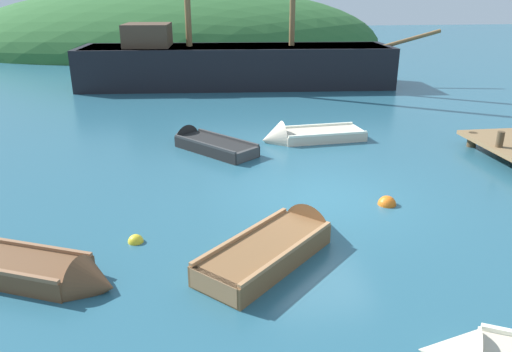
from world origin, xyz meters
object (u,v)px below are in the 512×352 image
object	(u,v)px
buoy_yellow	(136,242)
buoy_red	(350,128)
rowboat_portside	(282,245)
rowboat_center	(303,138)
buoy_orange	(387,205)
rowboat_outer_right	(204,145)
rowboat_outer_left	(38,274)
sailing_ship	(234,71)

from	to	relation	value
buoy_yellow	buoy_red	size ratio (longest dim) A/B	0.88
rowboat_portside	buoy_red	distance (m)	9.41
rowboat_center	buoy_orange	bearing A→B (deg)	92.94
rowboat_outer_right	buoy_yellow	xyz separation A→B (m)	(-1.58, -5.98, -0.11)
rowboat_portside	rowboat_outer_left	bearing A→B (deg)	140.63
rowboat_outer_right	buoy_orange	size ratio (longest dim) A/B	7.65
rowboat_portside	buoy_orange	size ratio (longest dim) A/B	7.67
sailing_ship	rowboat_center	size ratio (longest dim) A/B	5.30
rowboat_outer_left	rowboat_center	bearing A→B (deg)	73.88
buoy_red	buoy_orange	size ratio (longest dim) A/B	0.83
sailing_ship	buoy_orange	world-z (taller)	sailing_ship
rowboat_outer_right	rowboat_outer_left	distance (m)	7.78
rowboat_portside	buoy_yellow	world-z (taller)	rowboat_portside
sailing_ship	buoy_yellow	world-z (taller)	sailing_ship
sailing_ship	rowboat_outer_left	bearing A→B (deg)	-101.33
rowboat_center	rowboat_outer_left	distance (m)	9.89
rowboat_outer_right	rowboat_portside	distance (m)	6.85
rowboat_portside	buoy_red	xyz separation A→B (m)	(4.11, 8.46, -0.14)
buoy_orange	buoy_red	bearing A→B (deg)	78.97
sailing_ship	buoy_yellow	distance (m)	17.01
rowboat_outer_left	buoy_orange	distance (m)	7.44
rowboat_outer_right	rowboat_outer_left	world-z (taller)	rowboat_outer_right
rowboat_outer_right	rowboat_portside	bearing A→B (deg)	150.13
rowboat_center	buoy_red	distance (m)	2.41
sailing_ship	rowboat_portside	distance (m)	17.41
sailing_ship	rowboat_outer_right	distance (m)	10.84
rowboat_outer_right	buoy_red	distance (m)	5.58
rowboat_portside	buoy_red	bearing A→B (deg)	19.42
buoy_yellow	buoy_orange	bearing A→B (deg)	10.55
rowboat_outer_right	buoy_orange	xyz separation A→B (m)	(4.02, -4.94, -0.11)
buoy_yellow	sailing_ship	bearing A→B (deg)	78.05
buoy_yellow	buoy_red	distance (m)	10.33
buoy_yellow	buoy_orange	xyz separation A→B (m)	(5.59, 1.04, 0.00)
rowboat_portside	buoy_orange	xyz separation A→B (m)	(2.82, 1.80, -0.14)
rowboat_center	rowboat_outer_right	xyz separation A→B (m)	(-3.27, -0.43, 0.02)
rowboat_outer_left	buoy_orange	size ratio (longest dim) A/B	7.84
sailing_ship	rowboat_center	world-z (taller)	sailing_ship
rowboat_center	rowboat_outer_left	world-z (taller)	rowboat_center
rowboat_outer_left	buoy_red	size ratio (longest dim) A/B	9.44
sailing_ship	buoy_orange	bearing A→B (deg)	-77.93
rowboat_outer_right	buoy_red	bearing A→B (deg)	-112.07
sailing_ship	rowboat_outer_right	world-z (taller)	sailing_ship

